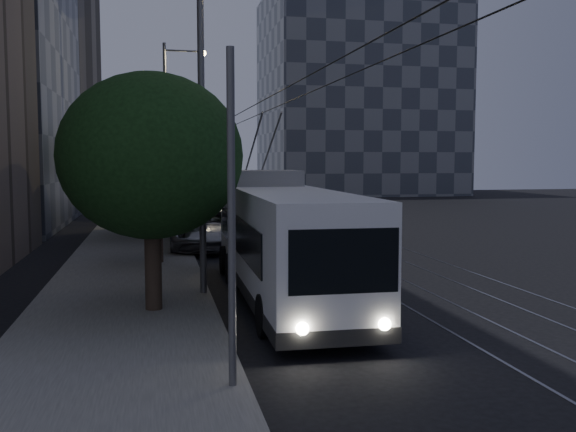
% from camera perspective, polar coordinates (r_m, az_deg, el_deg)
% --- Properties ---
extents(ground, '(120.00, 120.00, 0.00)m').
position_cam_1_polar(ground, '(22.33, 5.59, -5.59)').
color(ground, black).
rests_on(ground, ground).
extents(sidewalk, '(5.00, 90.00, 0.15)m').
position_cam_1_polar(sidewalk, '(41.14, -13.04, -0.74)').
color(sidewalk, slate).
rests_on(sidewalk, ground).
extents(tram_rails, '(4.52, 90.00, 0.02)m').
position_cam_1_polar(tram_rails, '(42.13, 0.69, -0.57)').
color(tram_rails, gray).
rests_on(tram_rails, ground).
extents(overhead_wires, '(2.23, 90.00, 6.00)m').
position_cam_1_polar(overhead_wires, '(40.97, -9.59, 4.05)').
color(overhead_wires, black).
rests_on(overhead_wires, ground).
extents(building_tan_far, '(14.40, 22.40, 34.80)m').
position_cam_1_polar(building_tan_far, '(65.51, -23.48, 16.33)').
color(building_tan_far, gray).
rests_on(building_tan_far, ground).
extents(building_distant_right, '(22.00, 18.00, 24.00)m').
position_cam_1_polar(building_distant_right, '(80.21, 6.19, 10.63)').
color(building_distant_right, '#3D424E').
rests_on(building_distant_right, ground).
extents(trolleybus, '(2.79, 12.63, 5.63)m').
position_cam_1_polar(trolleybus, '(18.93, -0.48, -2.18)').
color(trolleybus, silver).
rests_on(trolleybus, ground).
extents(pickup_silver, '(3.47, 6.82, 1.85)m').
position_cam_1_polar(pickup_silver, '(29.92, -7.37, -1.13)').
color(pickup_silver, gray).
rests_on(pickup_silver, ground).
extents(car_white_a, '(2.57, 3.91, 1.24)m').
position_cam_1_polar(car_white_a, '(39.67, -7.22, -0.07)').
color(car_white_a, silver).
rests_on(car_white_a, ground).
extents(car_white_b, '(3.06, 4.86, 1.31)m').
position_cam_1_polar(car_white_b, '(45.14, -8.55, 0.57)').
color(car_white_b, '#B7B7BC').
rests_on(car_white_b, ground).
extents(car_white_c, '(2.70, 4.68, 1.46)m').
position_cam_1_polar(car_white_c, '(45.63, -8.58, 0.71)').
color(car_white_c, white).
rests_on(car_white_c, ground).
extents(car_white_d, '(3.15, 4.46, 1.41)m').
position_cam_1_polar(car_white_d, '(54.51, -9.40, 1.37)').
color(car_white_d, white).
rests_on(car_white_d, ground).
extents(tree_0, '(4.82, 4.82, 6.37)m').
position_cam_1_polar(tree_0, '(17.12, -12.07, 5.20)').
color(tree_0, '#31251B').
rests_on(tree_0, ground).
extents(tree_1, '(4.17, 4.17, 5.87)m').
position_cam_1_polar(tree_1, '(25.14, -11.65, 4.61)').
color(tree_1, '#31251B').
rests_on(tree_1, ground).
extents(tree_2, '(5.69, 5.69, 7.18)m').
position_cam_1_polar(tree_2, '(33.02, -12.29, 5.77)').
color(tree_2, '#31251B').
rests_on(tree_2, ground).
extents(tree_3, '(5.03, 5.03, 6.93)m').
position_cam_1_polar(tree_3, '(36.94, -11.75, 5.75)').
color(tree_3, '#31251B').
rests_on(tree_3, ground).
extents(tree_4, '(5.39, 5.39, 6.88)m').
position_cam_1_polar(tree_4, '(45.61, -11.77, 5.33)').
color(tree_4, '#31251B').
rests_on(tree_4, ground).
extents(tree_5, '(4.70, 4.70, 6.39)m').
position_cam_1_polar(tree_5, '(55.45, -11.98, 5.06)').
color(tree_5, '#31251B').
rests_on(tree_5, ground).
extents(streetlamp_near, '(2.43, 0.44, 10.07)m').
position_cam_1_polar(streetlamp_near, '(19.16, -6.46, 10.85)').
color(streetlamp_near, '#5C5C5F').
rests_on(streetlamp_near, ground).
extents(streetlamp_far, '(2.73, 0.44, 11.46)m').
position_cam_1_polar(streetlamp_far, '(41.98, -10.25, 8.64)').
color(streetlamp_far, '#5C5C5F').
rests_on(streetlamp_far, ground).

